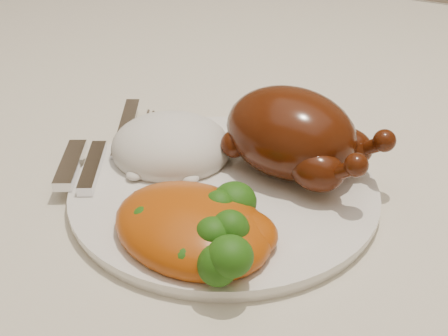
% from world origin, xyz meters
% --- Properties ---
extents(dining_table, '(1.60, 0.90, 0.76)m').
position_xyz_m(dining_table, '(0.00, 0.00, 0.67)').
color(dining_table, brown).
rests_on(dining_table, floor).
extents(tablecloth, '(1.73, 1.03, 0.18)m').
position_xyz_m(tablecloth, '(0.00, 0.00, 0.74)').
color(tablecloth, beige).
rests_on(tablecloth, dining_table).
extents(dinner_plate, '(0.36, 0.36, 0.01)m').
position_xyz_m(dinner_plate, '(-0.05, -0.20, 0.77)').
color(dinner_plate, white).
rests_on(dinner_plate, tablecloth).
extents(roast_chicken, '(0.17, 0.12, 0.08)m').
position_xyz_m(roast_chicken, '(-0.00, -0.15, 0.82)').
color(roast_chicken, '#4E1908').
rests_on(roast_chicken, dinner_plate).
extents(rice_mound, '(0.15, 0.14, 0.06)m').
position_xyz_m(rice_mound, '(-0.12, -0.18, 0.79)').
color(rice_mound, white).
rests_on(rice_mound, dinner_plate).
extents(mac_and_cheese, '(0.16, 0.13, 0.05)m').
position_xyz_m(mac_and_cheese, '(-0.03, -0.28, 0.79)').
color(mac_and_cheese, '#B04E0B').
rests_on(mac_and_cheese, dinner_plate).
extents(cutlery, '(0.09, 0.19, 0.01)m').
position_xyz_m(cutlery, '(-0.18, -0.21, 0.79)').
color(cutlery, silver).
rests_on(cutlery, dinner_plate).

